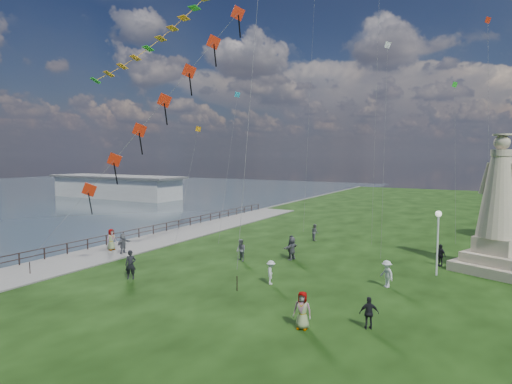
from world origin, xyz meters
The scene contains 18 objects.
waterfront centered at (-15.24, 8.99, -0.06)m, with size 200.00×200.00×1.51m.
pier_pavilion centered at (-52.00, 42.00, 1.84)m, with size 30.00×8.00×4.40m.
statue centered at (14.01, 15.46, 3.60)m, with size 6.11×6.11×9.54m.
lamppost centered at (10.52, 12.39, 3.17)m, with size 0.41×0.41×4.40m.
person_0 centered at (-6.88, 1.69, 0.95)m, with size 0.69×0.45×1.90m, color black.
person_1 centered at (-3.04, 9.28, 0.84)m, with size 0.82×0.50×1.68m, color #595960.
person_2 centered at (1.66, 5.17, 0.76)m, with size 0.98×0.50×1.51m, color silver.
person_3 centered at (8.84, 1.24, 0.77)m, with size 0.90×0.46×1.53m, color black.
person_4 centered at (6.11, -0.26, 0.89)m, with size 0.87×0.53×1.78m, color #595960.
person_5 centered at (-12.52, 6.39, 0.83)m, with size 1.55×0.67×1.67m, color #595960.
person_6 centered at (-0.07, 11.97, 0.91)m, with size 0.66×0.43×1.81m, color black.
person_7 centered at (-0.98, 19.40, 0.80)m, with size 0.77×0.48×1.59m, color #595960.
person_8 centered at (8.15, 8.10, 0.84)m, with size 1.08×0.56×1.67m, color silver.
person_9 centered at (10.44, 15.17, 0.81)m, with size 0.95×0.49×1.62m, color black.
person_10 centered at (-14.32, 6.80, 0.90)m, with size 0.88×0.54×1.81m, color #595960.
person_11 centered at (0.17, 11.61, 0.90)m, with size 1.67×0.72×1.80m, color #595960.
red_kite_train centered at (-6.55, 4.63, 11.50)m, with size 11.51×9.35×18.48m.
small_kites centered at (2.93, 22.36, 15.12)m, with size 28.76×17.58×29.28m.
Camera 1 is at (13.69, -18.22, 8.12)m, focal length 30.00 mm.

